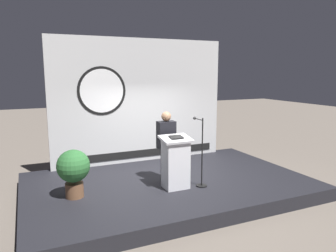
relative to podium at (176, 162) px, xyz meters
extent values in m
plane|color=#6B6056|center=(0.06, 0.52, -0.87)|extent=(40.00, 40.00, 0.00)
cube|color=black|center=(0.06, 0.52, -0.72)|extent=(6.40, 4.00, 0.30)
cube|color=silver|center=(0.06, 2.37, 1.13)|extent=(4.92, 0.10, 3.39)
cylinder|color=black|center=(-1.02, 2.32, 1.44)|extent=(1.27, 0.02, 1.27)
cylinder|color=white|center=(-1.02, 2.31, 1.44)|extent=(1.13, 0.02, 1.13)
cube|color=black|center=(0.06, 2.31, -0.35)|extent=(4.43, 0.02, 0.20)
cube|color=silver|center=(0.00, 0.00, -0.04)|extent=(0.52, 0.40, 1.06)
cube|color=silver|center=(0.00, 0.00, 0.52)|extent=(0.64, 0.50, 0.13)
cube|color=black|center=(0.00, -0.02, 0.56)|extent=(0.28, 0.20, 0.05)
cylinder|color=black|center=(-0.01, 0.48, -0.18)|extent=(0.26, 0.26, 0.78)
cube|color=black|center=(-0.01, 0.48, 0.52)|extent=(0.40, 0.24, 0.62)
sphere|color=#997051|center=(-0.01, 0.48, 0.94)|extent=(0.22, 0.22, 0.22)
cylinder|color=black|center=(0.57, -0.15, -0.56)|extent=(0.24, 0.24, 0.02)
cylinder|color=black|center=(0.57, -0.15, 0.19)|extent=(0.03, 0.03, 1.52)
cylinder|color=black|center=(0.57, 0.03, 0.90)|extent=(0.02, 0.36, 0.02)
sphere|color=#262626|center=(0.57, 0.21, 0.90)|extent=(0.07, 0.07, 0.07)
cylinder|color=brown|center=(-2.09, 0.36, -0.42)|extent=(0.36, 0.36, 0.30)
sphere|color=#2D6B33|center=(-2.09, 0.36, 0.08)|extent=(0.66, 0.66, 0.66)
camera|label=1|loc=(-2.89, -6.02, 1.93)|focal=34.28mm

